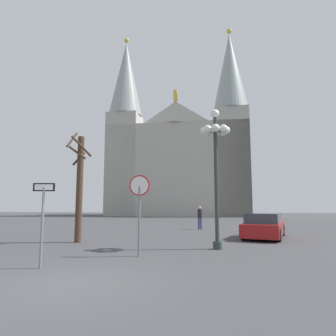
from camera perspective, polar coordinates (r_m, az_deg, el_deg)
ground_plane at (r=7.44m, az=-18.97°, el=-20.34°), size 120.00×120.00×0.00m
cathedral at (r=48.48m, az=1.95°, el=2.58°), size 22.38×10.88×29.74m
stop_sign at (r=10.57m, az=-5.47°, el=-5.98°), size 0.73×0.08×2.80m
one_way_arrow_sign at (r=9.29m, az=-22.79°, el=-8.20°), size 0.61×0.14×2.38m
street_lamp at (r=12.55m, az=9.06°, el=3.36°), size 1.23×1.23×5.75m
bare_tree at (r=14.97m, az=-16.56°, el=-3.05°), size 1.21×1.20×5.40m
parked_car_near_red at (r=17.05m, az=17.82°, el=-10.47°), size 3.06×4.89×1.32m
pedestrian_walking at (r=22.02m, az=6.08°, el=-8.97°), size 0.32×0.32×1.63m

